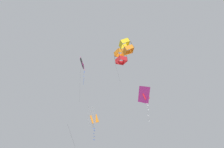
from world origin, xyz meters
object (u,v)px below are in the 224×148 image
Objects in this scene: kite_delta_near_right at (144,95)px; kite_box_near_left at (121,57)px; kite_box_highest at (126,47)px; kite_delta_far_centre at (92,117)px; kite_diamond_mid_left at (82,63)px.

kite_delta_near_right is 0.91× the size of kite_box_near_left.
kite_box_highest is 7.57m from kite_box_near_left.
kite_delta_far_centre is 9.51m from kite_box_highest.
kite_delta_far_centre is 1.13× the size of kite_diamond_mid_left.
kite_diamond_mid_left is at bearing -149.91° from kite_box_highest.
kite_delta_near_right reaches higher than kite_delta_far_centre.
kite_delta_near_right is 8.98m from kite_box_near_left.
kite_delta_far_centre is 1.96× the size of kite_delta_near_right.
kite_delta_near_right is at bearing 141.69° from kite_box_highest.
kite_diamond_mid_left is 11.16m from kite_box_highest.
kite_box_near_left reaches higher than kite_delta_far_centre.
kite_diamond_mid_left reaches higher than kite_delta_far_centre.
kite_box_near_left reaches higher than kite_delta_near_right.
kite_delta_far_centre is 7.17m from kite_delta_near_right.
kite_box_near_left is (-6.67, -1.14, 3.39)m from kite_box_highest.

